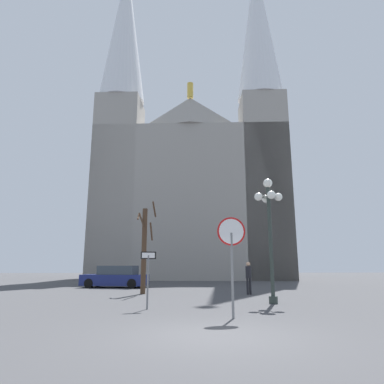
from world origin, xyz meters
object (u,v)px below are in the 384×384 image
cathedral (191,172)px  parked_car_near_navy (116,277)px  bare_tree (144,247)px  pedestrian_walking (249,275)px  one_way_arrow_sign (148,272)px  street_lamp (269,218)px  stop_sign (232,245)px

cathedral → parked_car_near_navy: (-6.10, -14.45, -11.84)m
parked_car_near_navy → bare_tree: bearing=-66.0°
parked_car_near_navy → pedestrian_walking: 10.21m
parked_car_near_navy → pedestrian_walking: pedestrian_walking is taller
one_way_arrow_sign → street_lamp: size_ratio=0.39×
cathedral → parked_car_near_navy: cathedral is taller
stop_sign → one_way_arrow_sign: size_ratio=1.48×
stop_sign → bare_tree: size_ratio=0.60×
one_way_arrow_sign → cathedral: bearing=83.6°
bare_tree → pedestrian_walking: 5.99m
cathedral → bare_tree: bearing=-100.5°
one_way_arrow_sign → parked_car_near_navy: size_ratio=0.43×
cathedral → one_way_arrow_sign: 28.87m
stop_sign → bare_tree: 9.51m
street_lamp → bare_tree: (-5.82, 5.03, -1.03)m
cathedral → stop_sign: 30.54m
street_lamp → bare_tree: bearing=139.1°
one_way_arrow_sign → pedestrian_walking: 7.78m
one_way_arrow_sign → parked_car_near_navy: (-3.15, 11.99, -0.61)m
cathedral → bare_tree: size_ratio=8.06×
stop_sign → bare_tree: bare_tree is taller
street_lamp → bare_tree: size_ratio=1.05×
street_lamp → parked_car_near_navy: size_ratio=1.11×
cathedral → pedestrian_walking: cathedral is taller
cathedral → street_lamp: cathedral is taller
stop_sign → street_lamp: bearing=58.5°
stop_sign → one_way_arrow_sign: stop_sign is taller
cathedral → pedestrian_walking: 23.61m
cathedral → parked_car_near_navy: size_ratio=8.53×
cathedral → stop_sign: (-0.19, -28.74, -10.35)m
stop_sign → pedestrian_walking: 8.60m
street_lamp → cathedral: bearing=94.9°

